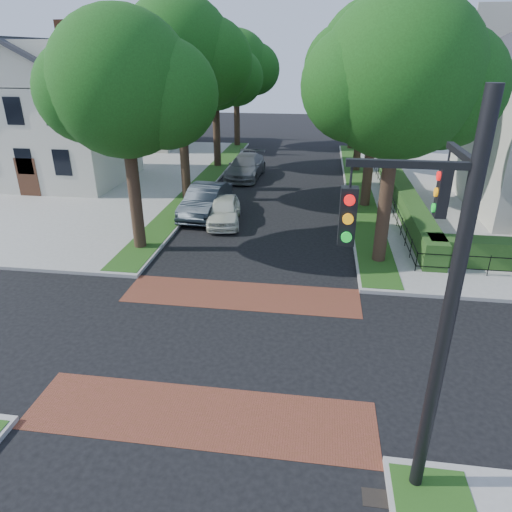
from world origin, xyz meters
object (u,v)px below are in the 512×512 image
at_px(parked_car_front, 224,210).
at_px(parked_car_middle, 206,201).
at_px(traffic_signal, 437,289).
at_px(parked_car_rear, 246,167).

distance_m(parked_car_front, parked_car_middle, 1.75).
height_order(parked_car_front, parked_car_middle, parked_car_middle).
xyz_separation_m(traffic_signal, parked_car_front, (-7.19, 15.52, -3.99)).
distance_m(parked_car_front, parked_car_rear, 9.96).
bearing_deg(parked_car_front, parked_car_middle, 130.04).
height_order(traffic_signal, parked_car_front, traffic_signal).
bearing_deg(parked_car_rear, parked_car_middle, -92.74).
distance_m(parked_car_middle, parked_car_rear, 8.83).
distance_m(traffic_signal, parked_car_rear, 26.86).
bearing_deg(traffic_signal, parked_car_rear, 106.62).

